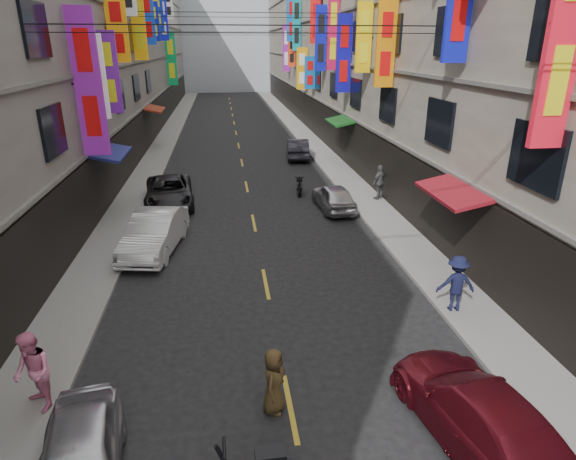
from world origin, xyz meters
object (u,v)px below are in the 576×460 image
object	(u,v)px
pedestrian_rnear	(456,283)
pedestrian_crossing	(274,381)
scooter_far_right	(299,185)
car_left_mid	(155,233)
car_right_mid	(334,197)
car_right_near	(479,413)
car_right_far	(298,149)
pedestrian_lfar	(33,373)
pedestrian_rfar	(380,182)
car_left_far	(169,192)

from	to	relation	value
pedestrian_rnear	pedestrian_crossing	xyz separation A→B (m)	(-5.78, -3.39, -0.21)
scooter_far_right	car_left_mid	xyz separation A→B (m)	(-6.78, -7.01, 0.32)
car_right_mid	pedestrian_rnear	world-z (taller)	pedestrian_rnear
car_right_near	car_right_far	bearing A→B (deg)	-99.41
car_left_mid	pedestrian_lfar	bearing A→B (deg)	-89.65
car_right_far	pedestrian_crossing	world-z (taller)	pedestrian_crossing
car_right_mid	pedestrian_rfar	world-z (taller)	pedestrian_rfar
car_left_far	car_right_far	distance (m)	12.57
scooter_far_right	car_left_mid	size ratio (longest dim) A/B	0.39
pedestrian_crossing	pedestrian_rnear	bearing A→B (deg)	-38.19
pedestrian_lfar	pedestrian_crossing	world-z (taller)	pedestrian_lfar
car_right_near	car_right_far	distance (m)	26.30
car_right_mid	pedestrian_rfar	bearing A→B (deg)	-163.05
pedestrian_lfar	pedestrian_rfar	size ratio (longest dim) A/B	1.04
scooter_far_right	pedestrian_rnear	xyz separation A→B (m)	(2.64, -12.96, 0.54)
car_left_far	pedestrian_lfar	size ratio (longest dim) A/B	2.69
car_left_far	car_right_near	size ratio (longest dim) A/B	1.06
car_left_mid	car_right_near	distance (m)	13.19
car_left_mid	car_right_mid	distance (m)	8.98
car_left_mid	pedestrian_lfar	size ratio (longest dim) A/B	2.50
car_left_mid	pedestrian_rnear	size ratio (longest dim) A/B	2.68
scooter_far_right	car_right_far	bearing A→B (deg)	-89.22
pedestrian_lfar	car_left_far	bearing A→B (deg)	136.42
car_right_mid	pedestrian_crossing	size ratio (longest dim) A/B	2.42
pedestrian_rfar	car_right_near	bearing A→B (deg)	45.38
car_left_mid	pedestrian_rnear	world-z (taller)	pedestrian_rnear
car_left_mid	pedestrian_lfar	world-z (taller)	pedestrian_lfar
car_right_near	car_left_mid	bearing A→B (deg)	-63.32
scooter_far_right	car_right_near	size ratio (longest dim) A/B	0.38
pedestrian_lfar	pedestrian_rfar	distance (m)	18.30
car_right_far	pedestrian_lfar	xyz separation A→B (m)	(-9.45, -24.26, 0.36)
scooter_far_right	pedestrian_rnear	world-z (taller)	pedestrian_rnear
scooter_far_right	car_right_mid	bearing A→B (deg)	121.55
car_left_mid	car_right_mid	bearing A→B (deg)	36.74
car_left_mid	car_left_far	distance (m)	5.82
pedestrian_lfar	pedestrian_crossing	bearing A→B (deg)	45.16
pedestrian_rfar	pedestrian_rnear	bearing A→B (deg)	49.96
car_left_far	car_right_near	distance (m)	18.26
pedestrian_rnear	pedestrian_rfar	distance (m)	11.06
car_right_mid	car_right_far	bearing A→B (deg)	-93.40
car_left_mid	car_left_far	bearing A→B (deg)	99.77
car_right_far	pedestrian_lfar	distance (m)	26.04
pedestrian_crossing	car_left_far	bearing A→B (deg)	34.86
car_right_mid	pedestrian_rfar	distance (m)	2.80
car_right_near	pedestrian_rfar	distance (m)	16.09
car_right_mid	pedestrian_rnear	xyz separation A→B (m)	(1.42, -10.03, 0.35)
pedestrian_rfar	pedestrian_crossing	xyz separation A→B (m)	(-6.96, -14.39, -0.24)
pedestrian_lfar	car_right_far	bearing A→B (deg)	120.82
pedestrian_lfar	car_right_near	bearing A→B (deg)	39.43
car_left_mid	car_right_mid	size ratio (longest dim) A/B	1.24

